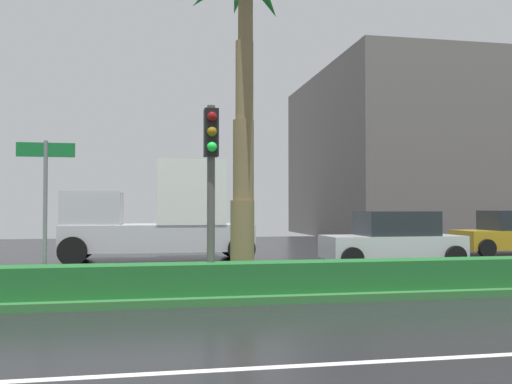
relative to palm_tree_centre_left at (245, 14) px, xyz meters
name	(u,v)px	position (x,y,z in m)	size (l,w,h in m)	color
ground_plane	(14,292)	(-5.15, 0.61, -6.43)	(90.00, 42.00, 0.10)	black
median_strip	(2,293)	(-5.15, -0.39, -6.30)	(85.50, 4.00, 0.15)	#2D6B33
palm_tree_centre_left	(245,14)	(0.00, 0.00, 0.00)	(3.44, 3.51, 7.96)	brown
traffic_signal_median_right	(211,163)	(-0.95, -1.60, -3.65)	(0.28, 0.43, 3.74)	#4C4C47
street_name_sign	(45,195)	(-4.16, -1.28, -4.30)	(1.10, 0.08, 3.00)	slate
box_truck_following	(161,216)	(-1.80, 6.79, -4.83)	(6.40, 2.64, 3.46)	silver
car_in_traffic_leading	(393,240)	(5.37, 3.73, -5.55)	(4.30, 2.02, 1.72)	silver
car_in_traffic_second	(512,234)	(11.69, 6.74, -5.55)	(4.30, 2.02, 1.72)	#B28C1E
building_far_right	(464,157)	(18.34, 21.06, -1.17)	(20.19, 15.78, 10.41)	#605B59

